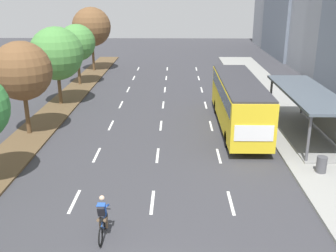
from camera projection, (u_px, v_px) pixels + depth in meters
The scene contains 13 objects.
median_strip at pixel (56, 111), 30.91m from camera, with size 2.60×52.00×0.12m, color brown.
sidewalk_right at pixel (282, 112), 30.59m from camera, with size 4.50×52.00×0.15m, color gray.
lane_divider_left at pixel (111, 125), 27.73m from camera, with size 0.14×44.41×0.01m.
lane_divider_center at pixel (161, 125), 27.67m from camera, with size 0.14×44.41×0.01m.
lane_divider_right at pixel (211, 126), 27.60m from camera, with size 0.14×44.41×0.01m.
bus_shelter at pixel (310, 109), 25.00m from camera, with size 2.90×9.75×2.86m.
bus at pixel (239, 99), 26.52m from camera, with size 2.54×11.29×3.37m.
cyclist at pixel (103, 219), 14.94m from camera, with size 0.46×1.82×1.71m.
median_tree_third at pixel (22, 71), 24.58m from camera, with size 3.69×3.69×5.94m.
median_tree_fourth at pixel (57, 54), 31.37m from camera, with size 4.21×4.21×6.20m.
median_tree_fifth at pixel (77, 43), 38.18m from camera, with size 3.54×3.54×5.82m.
median_tree_farthest at pixel (91, 27), 44.69m from camera, with size 4.36×4.36×7.11m.
trash_bin at pixel (322, 164), 20.10m from camera, with size 0.52×0.52×0.85m, color #4C4C51.
Camera 1 is at (1.00, -9.46, 8.95)m, focal length 42.36 mm.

